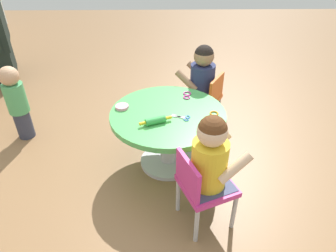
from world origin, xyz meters
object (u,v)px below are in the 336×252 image
child_chair_right (205,99)px  craft_scissors (183,118)px  seated_child_right (202,74)px  child_chair_left (202,186)px  rolling_pin (155,121)px  craft_table (168,126)px  seated_child_left (211,155)px  toddler_standing (17,101)px

child_chair_right → craft_scissors: size_ratio=3.76×
child_chair_right → seated_child_right: bearing=59.4°
child_chair_left → craft_scissors: 0.53m
seated_child_right → rolling_pin: seated_child_right is taller
child_chair_left → seated_child_right: 1.12m
craft_table → craft_scissors: craft_scissors is taller
rolling_pin → seated_child_right: bearing=-30.5°
child_chair_right → child_chair_left: bearing=172.4°
craft_scissors → child_chair_left: bearing=-170.0°
seated_child_left → rolling_pin: size_ratio=2.29×
toddler_standing → seated_child_left: bearing=-122.2°
child_chair_left → craft_scissors: size_ratio=3.76×
child_chair_left → child_chair_right: (1.07, -0.14, 0.00)m
seated_child_right → craft_table: bearing=149.9°
craft_table → seated_child_right: size_ratio=1.66×
child_chair_left → seated_child_right: bearing=-5.7°
seated_child_left → rolling_pin: seated_child_left is taller
rolling_pin → craft_scissors: size_ratio=1.56×
craft_table → seated_child_left: 0.63m
child_chair_right → seated_child_left: bearing=174.3°
rolling_pin → seated_child_left: bearing=-142.4°
child_chair_right → rolling_pin: bearing=146.6°
rolling_pin → craft_scissors: rolling_pin is taller
seated_child_left → craft_scissors: size_ratio=3.58×
child_chair_left → seated_child_left: (0.01, -0.04, 0.23)m
craft_table → craft_scissors: size_ratio=5.94×
craft_scissors → toddler_standing: bearing=71.4°
seated_child_left → child_chair_right: (1.06, -0.11, -0.23)m
child_chair_left → rolling_pin: bearing=33.3°
seated_child_left → toddler_standing: size_ratio=0.76×
seated_child_right → craft_scissors: 0.63m
child_chair_left → craft_scissors: (0.50, 0.09, 0.17)m
seated_child_right → craft_scissors: size_ratio=3.58×
rolling_pin → craft_scissors: 0.21m
craft_scissors → seated_child_right: bearing=-18.2°
seated_child_left → rolling_pin: 0.52m
seated_child_right → rolling_pin: 0.77m
seated_child_right → toddler_standing: seated_child_right is taller
craft_table → child_chair_right: (0.50, -0.34, -0.05)m
craft_table → seated_child_right: (0.52, -0.30, 0.18)m
rolling_pin → toddler_standing: bearing=65.8°
craft_scissors → craft_table: bearing=54.9°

